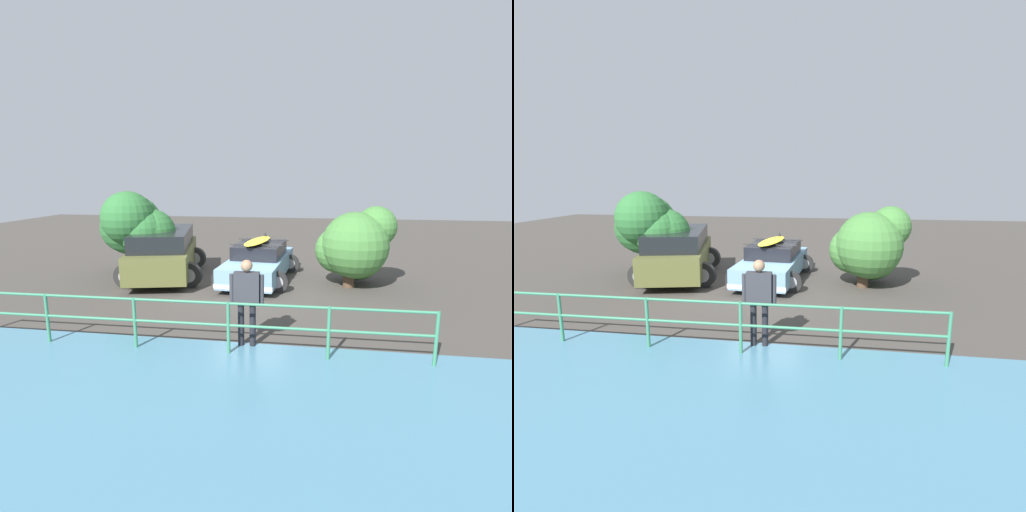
% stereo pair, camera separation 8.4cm
% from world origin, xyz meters
% --- Properties ---
extents(ground_plane, '(44.00, 44.00, 0.02)m').
position_xyz_m(ground_plane, '(0.00, 0.00, -0.01)').
color(ground_plane, '#423D38').
rests_on(ground_plane, ground).
extents(sedan_car, '(2.63, 4.51, 1.53)m').
position_xyz_m(sedan_car, '(-0.22, -0.62, 0.61)').
color(sedan_car, '#729EBC').
rests_on(sedan_car, ground).
extents(suv_car, '(3.36, 4.95, 1.69)m').
position_xyz_m(suv_car, '(3.11, -0.44, 0.89)').
color(suv_car, brown).
rests_on(suv_car, ground).
extents(person_bystander, '(0.71, 0.24, 1.83)m').
position_xyz_m(person_bystander, '(-0.77, 4.85, 1.10)').
color(person_bystander, black).
rests_on(person_bystander, ground).
extents(railing_fence, '(9.88, 0.17, 1.07)m').
position_xyz_m(railing_fence, '(0.50, 5.29, 0.72)').
color(railing_fence, '#387F5B').
rests_on(railing_fence, ground).
extents(bush_near_left, '(2.53, 2.64, 2.59)m').
position_xyz_m(bush_near_left, '(-3.38, -0.31, 1.30)').
color(bush_near_left, '#4C3828').
rests_on(bush_near_left, ground).
extents(bush_near_right, '(2.82, 2.52, 3.02)m').
position_xyz_m(bush_near_right, '(4.03, -0.22, 1.80)').
color(bush_near_right, '#4C3828').
rests_on(bush_near_right, ground).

